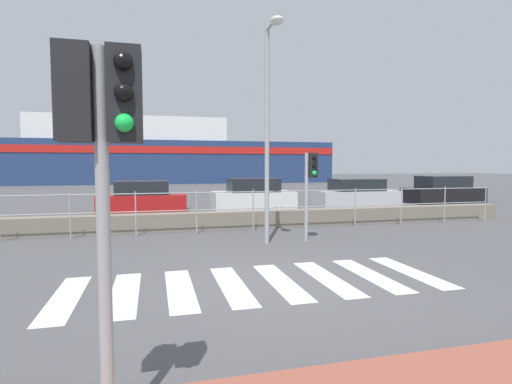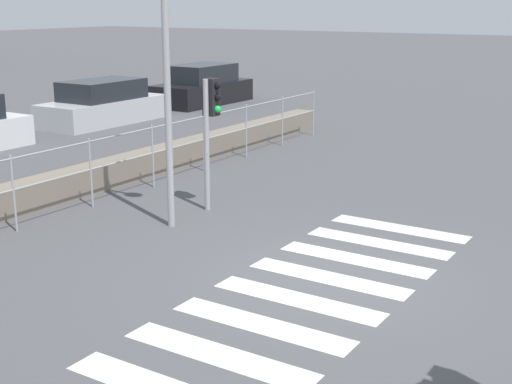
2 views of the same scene
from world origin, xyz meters
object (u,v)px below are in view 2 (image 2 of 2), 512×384
Objects in this scene: traffic_light_far at (210,114)px; streetlamp at (175,14)px; parked_car_silver at (103,105)px; parked_car_black at (202,87)px.

traffic_light_far is 0.42× the size of streetlamp.
parked_car_silver is at bearing 50.43° from streetlamp.
parked_car_silver is at bearing 54.77° from traffic_light_far.
parked_car_black is (11.54, 8.77, -1.16)m from traffic_light_far.
traffic_light_far is at bearing -142.79° from parked_car_black.
streetlamp reaches higher than parked_car_silver.
parked_car_silver is 1.01× the size of parked_car_black.
parked_car_silver is 5.35m from parked_car_black.
streetlamp is (-1.26, -0.25, 1.80)m from traffic_light_far.
parked_car_silver is at bearing -180.00° from parked_car_black.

